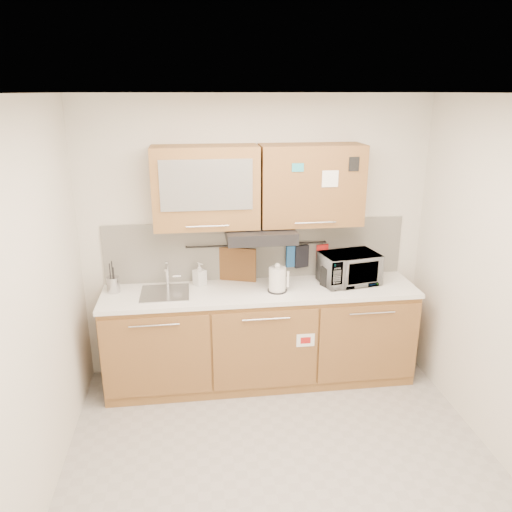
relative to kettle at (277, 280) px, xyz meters
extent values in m
plane|color=#9E9993|center=(-0.14, -1.13, -1.03)|extent=(3.20, 3.20, 0.00)
plane|color=white|center=(-0.14, -1.13, 1.57)|extent=(3.20, 3.20, 0.00)
plane|color=silver|center=(-0.14, 0.37, 0.27)|extent=(3.20, 0.00, 3.20)
plane|color=silver|center=(-1.74, -1.13, 0.27)|extent=(0.00, 3.00, 3.00)
cube|color=olive|center=(-0.14, 0.07, -0.59)|extent=(2.80, 0.60, 0.88)
cube|color=black|center=(-0.14, 0.07, -0.98)|extent=(2.80, 0.54, 0.10)
cube|color=olive|center=(-1.07, -0.24, -0.56)|extent=(0.91, 0.02, 0.74)
cylinder|color=silver|center=(-1.07, -0.26, -0.25)|extent=(0.41, 0.01, 0.01)
cube|color=olive|center=(-0.14, -0.24, -0.56)|extent=(0.91, 0.02, 0.74)
cylinder|color=silver|center=(-0.14, -0.26, -0.25)|extent=(0.41, 0.01, 0.01)
cube|color=olive|center=(0.79, -0.24, -0.56)|extent=(0.91, 0.02, 0.74)
cylinder|color=silver|center=(0.79, -0.26, -0.25)|extent=(0.41, 0.01, 0.01)
cube|color=white|center=(-0.14, 0.06, -0.13)|extent=(2.82, 0.62, 0.04)
cube|color=silver|center=(-0.14, 0.36, 0.17)|extent=(2.80, 0.02, 0.56)
cube|color=olive|center=(-0.60, 0.20, 0.80)|extent=(0.90, 0.35, 0.70)
cube|color=silver|center=(-0.60, 0.01, 0.85)|extent=(0.76, 0.02, 0.42)
cube|color=olive|center=(0.32, 0.20, 0.80)|extent=(0.90, 0.35, 0.70)
cube|color=white|center=(0.44, 0.02, 0.88)|extent=(0.14, 0.00, 0.14)
cube|color=black|center=(-0.14, 0.12, 0.39)|extent=(0.60, 0.46, 0.10)
cube|color=silver|center=(-0.99, 0.07, -0.11)|extent=(0.42, 0.40, 0.03)
cylinder|color=silver|center=(-0.97, 0.23, 0.01)|extent=(0.03, 0.03, 0.24)
cylinder|color=silver|center=(-0.97, 0.15, 0.11)|extent=(0.02, 0.18, 0.02)
cylinder|color=black|center=(-0.14, 0.32, 0.23)|extent=(1.30, 0.02, 0.02)
cylinder|color=#B2B1B6|center=(-1.44, 0.17, -0.03)|extent=(0.12, 0.12, 0.14)
cylinder|color=black|center=(-1.46, 0.18, 0.03)|extent=(0.01, 0.01, 0.27)
cylinder|color=black|center=(-1.42, 0.15, 0.01)|extent=(0.01, 0.01, 0.24)
cylinder|color=black|center=(-1.44, 0.19, 0.04)|extent=(0.01, 0.01, 0.28)
cylinder|color=black|center=(-1.45, 0.15, 0.00)|extent=(0.01, 0.01, 0.21)
cylinder|color=silver|center=(0.00, 0.00, 0.00)|extent=(0.19, 0.19, 0.22)
sphere|color=silver|center=(0.00, 0.00, 0.14)|extent=(0.05, 0.05, 0.05)
cube|color=silver|center=(0.09, -0.03, 0.01)|extent=(0.03, 0.03, 0.14)
cylinder|color=black|center=(0.00, 0.00, -0.10)|extent=(0.17, 0.17, 0.01)
cube|color=black|center=(0.55, 0.08, -0.01)|extent=(0.28, 0.23, 0.18)
cube|color=black|center=(0.51, 0.06, 0.07)|extent=(0.10, 0.12, 0.01)
cube|color=black|center=(0.59, 0.10, 0.07)|extent=(0.10, 0.12, 0.01)
imported|color=#999999|center=(0.69, 0.12, 0.04)|extent=(0.57, 0.44, 0.28)
imported|color=#999999|center=(-0.68, 0.24, 0.00)|extent=(0.14, 0.14, 0.21)
cube|color=brown|center=(-0.33, 0.31, 0.00)|extent=(0.34, 0.14, 0.44)
cube|color=#215597|center=(0.20, 0.31, 0.11)|extent=(0.13, 0.05, 0.20)
cube|color=black|center=(0.28, 0.31, 0.11)|extent=(0.14, 0.08, 0.21)
cube|color=red|center=(0.48, 0.31, 0.14)|extent=(0.12, 0.05, 0.15)
camera|label=1|loc=(-0.72, -4.05, 1.59)|focal=35.00mm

